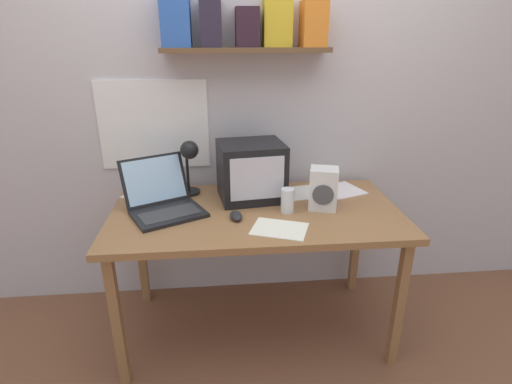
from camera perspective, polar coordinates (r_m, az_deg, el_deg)
ground_plane at (r=2.47m, az=-0.00°, el=-18.66°), size 12.00×12.00×0.00m
back_wall at (r=2.35m, az=-1.16°, el=14.63°), size 5.60×0.24×2.60m
corner_desk at (r=2.09m, az=-0.00°, el=-4.20°), size 1.48×0.78×0.75m
crt_monitor at (r=2.16m, az=-0.69°, el=3.02°), size 0.38×0.34×0.31m
laptop at (r=2.09m, az=-13.23°, el=-0.92°), size 0.46×0.47×0.25m
desk_lamp at (r=2.20m, az=-9.53°, el=4.63°), size 0.13×0.17×0.32m
juice_glass at (r=2.02m, az=4.50°, el=-1.39°), size 0.07×0.07×0.13m
space_heater at (r=2.07m, az=9.60°, el=0.48°), size 0.17×0.15×0.22m
computer_mouse at (r=1.96m, az=-2.87°, el=-3.41°), size 0.07×0.11×0.03m
loose_paper_near_monitor at (r=2.29m, az=6.56°, el=-0.09°), size 0.22×0.24×0.00m
open_notebook at (r=2.37m, az=12.16°, el=0.28°), size 0.28×0.28×0.00m
loose_paper_near_laptop at (r=1.87m, az=3.39°, el=-5.27°), size 0.30×0.26×0.00m
printed_handout at (r=2.33m, az=-14.84°, el=-0.39°), size 0.33×0.28×0.00m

